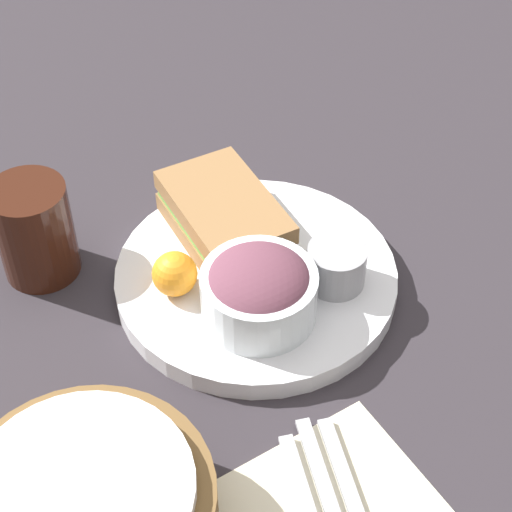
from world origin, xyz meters
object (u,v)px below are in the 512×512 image
dressing_cup (336,266)px  drink_glass (35,231)px  knife (332,512)px  sandwich (227,216)px  plate (256,278)px  salad_bowl (259,290)px  fork (355,507)px

dressing_cup → drink_glass: 0.29m
knife → dressing_cup: bearing=162.5°
sandwich → drink_glass: (0.08, 0.17, 0.01)m
drink_glass → knife: 0.39m
plate → dressing_cup: bearing=-132.5°
sandwich → salad_bowl: 0.11m
sandwich → fork: bearing=167.7°
dressing_cup → knife: dressing_cup is taller
dressing_cup → fork: size_ratio=0.34×
salad_bowl → dressing_cup: salad_bowl is taller
dressing_cup → fork: dressing_cup is taller
plate → salad_bowl: 0.07m
sandwich → knife: (-0.30, 0.08, -0.04)m
plate → drink_glass: (0.13, 0.17, 0.04)m
plate → drink_glass: 0.22m
sandwich → salad_bowl: size_ratio=1.38×
drink_glass → knife: size_ratio=0.59×
salad_bowl → dressing_cup: bearing=-93.0°
plate → dressing_cup: 0.08m
sandwich → plate: bearing=177.4°
drink_glass → fork: bearing=-164.8°
drink_glass → knife: drink_glass is taller
dressing_cup → drink_glass: size_ratio=0.55×
plate → sandwich: size_ratio=1.86×
fork → plate: bearing=-175.9°
plate → drink_glass: size_ratio=2.68×
plate → sandwich: 0.07m
plate → drink_glass: drink_glass is taller
knife → plate: bearing=180.0°
plate → sandwich: sandwich is taller
sandwich → drink_glass: size_ratio=1.44×
dressing_cup → knife: bearing=143.9°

